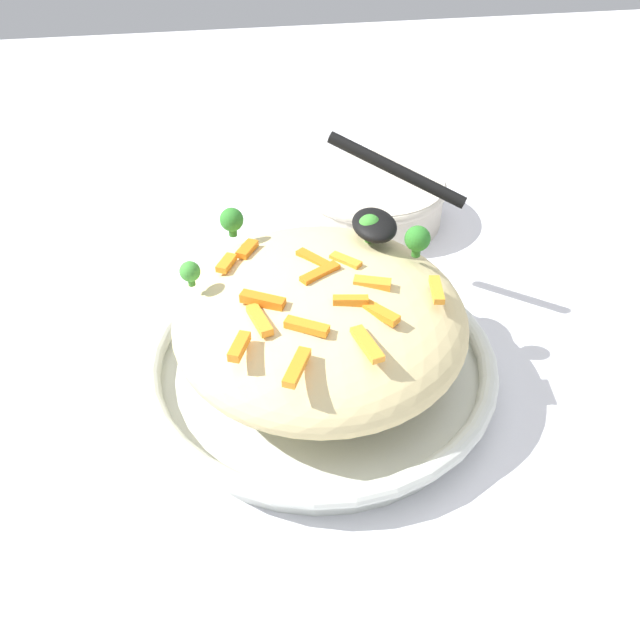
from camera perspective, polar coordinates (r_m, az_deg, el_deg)
ground_plane at (r=0.61m, az=-0.00°, el=-5.36°), size 2.40×2.40×0.00m
serving_bowl at (r=0.60m, az=-0.00°, el=-3.93°), size 0.33×0.33×0.04m
pasta_mound at (r=0.56m, az=-0.00°, el=0.25°), size 0.27×0.26×0.09m
carrot_piece_0 at (r=0.51m, az=-5.13°, el=1.77°), size 0.03×0.04×0.01m
carrot_piece_1 at (r=0.55m, az=2.30°, el=5.26°), size 0.03×0.03×0.01m
carrot_piece_2 at (r=0.50m, az=-5.42°, el=-0.01°), size 0.04×0.02×0.01m
carrot_piece_3 at (r=0.53m, az=4.68°, el=3.27°), size 0.02×0.03×0.01m
carrot_piece_4 at (r=0.45m, az=-2.07°, el=-4.23°), size 0.04×0.03×0.01m
carrot_piece_5 at (r=0.48m, az=-1.19°, el=-0.57°), size 0.03×0.03×0.01m
carrot_piece_6 at (r=0.47m, az=-7.21°, el=-2.36°), size 0.03×0.02×0.01m
carrot_piece_7 at (r=0.55m, az=-0.30°, el=5.34°), size 0.04×0.03×0.01m
carrot_piece_8 at (r=0.58m, az=-6.52°, el=6.32°), size 0.03×0.02×0.01m
carrot_piece_9 at (r=0.56m, az=-8.35°, el=5.05°), size 0.03×0.02×0.01m
carrot_piece_10 at (r=0.53m, az=10.36°, el=2.68°), size 0.03×0.01×0.01m
carrot_piece_11 at (r=0.50m, az=5.11°, el=0.80°), size 0.04×0.03×0.01m
carrot_piece_12 at (r=0.51m, az=2.74°, el=1.68°), size 0.01×0.03×0.01m
carrot_piece_13 at (r=0.53m, az=-0.29°, el=4.07°), size 0.03×0.04×0.01m
carrot_piece_14 at (r=0.47m, az=4.22°, el=-2.15°), size 0.04×0.02×0.01m
broccoli_floret_0 at (r=0.54m, az=-11.52°, el=4.22°), size 0.02×0.02×0.02m
broccoli_floret_1 at (r=0.57m, az=8.69°, el=7.14°), size 0.02×0.02×0.03m
broccoli_floret_2 at (r=0.60m, az=-7.88°, el=8.81°), size 0.02×0.02×0.03m
broccoli_floret_3 at (r=0.58m, az=4.45°, el=8.30°), size 0.02×0.02×0.03m
serving_spoon at (r=0.60m, az=5.58°, el=10.14°), size 0.13×0.13×0.06m
companion_bowl at (r=0.84m, az=4.74°, el=10.87°), size 0.19×0.19×0.06m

